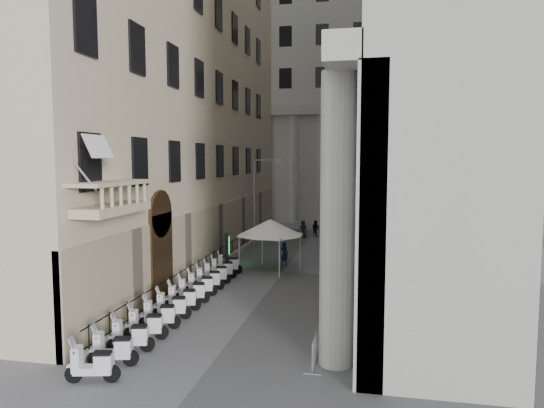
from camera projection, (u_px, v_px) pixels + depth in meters
The scene contains 30 objects.
left_building at pixel (183, 15), 33.27m from camera, with size 5.00×36.00×34.00m, color beige.
far_building at pixel (326, 93), 57.35m from camera, with size 22.00×10.00×30.00m, color #B2B0A8.
iron_fence at pixel (212, 273), 30.28m from camera, with size 0.30×28.00×1.40m, color black, non-canonical shape.
blue_awning at pixel (353, 254), 36.42m from camera, with size 1.60×3.00×3.00m, color navy, non-canonical shape.
flag at pixel (105, 356), 17.53m from camera, with size 1.00×1.40×8.20m, color #9E0C11, non-canonical shape.
scooter_0 at pixel (94, 382), 15.46m from camera, with size 0.56×1.40×1.50m, color silver, non-canonical shape.
scooter_1 at pixel (114, 366), 16.69m from camera, with size 0.56×1.40×1.50m, color silver, non-canonical shape.
scooter_2 at pixel (132, 352), 17.92m from camera, with size 0.56×1.40×1.50m, color silver, non-canonical shape.
scooter_3 at pixel (147, 340), 19.15m from camera, with size 0.56×1.40×1.50m, color silver, non-canonical shape.
scooter_4 at pixel (161, 329), 20.38m from camera, with size 0.56×1.40×1.50m, color silver, non-canonical shape.
scooter_5 at pixel (172, 319), 21.61m from camera, with size 0.56×1.40×1.50m, color silver, non-canonical shape.
scooter_6 at pixel (183, 310), 22.84m from camera, with size 0.56×1.40×1.50m, color silver, non-canonical shape.
scooter_7 at pixel (193, 303), 24.07m from camera, with size 0.56×1.40×1.50m, color silver, non-canonical shape.
scooter_8 at pixel (201, 296), 25.30m from camera, with size 0.56×1.40×1.50m, color silver, non-canonical shape.
scooter_9 at pixel (209, 290), 26.53m from camera, with size 0.56×1.40×1.50m, color silver, non-canonical shape.
scooter_10 at pixel (216, 284), 27.76m from camera, with size 0.56×1.40×1.50m, color silver, non-canonical shape.
scooter_11 at pixel (223, 278), 28.99m from camera, with size 0.56×1.40×1.50m, color silver, non-canonical shape.
scooter_12 at pixel (229, 274), 30.22m from camera, with size 0.56×1.40×1.50m, color silver, non-canonical shape.
barrier_0 at pixel (316, 361), 17.14m from camera, with size 0.60×2.40×1.10m, color #ADAFB5, non-canonical shape.
barrier_1 at pixel (323, 336), 19.59m from camera, with size 0.60×2.40×1.10m, color #ADAFB5, non-canonical shape.
barrier_2 at pixel (328, 316), 22.03m from camera, with size 0.60×2.40×1.10m, color #ADAFB5, non-canonical shape.
barrier_3 at pixel (332, 300), 24.47m from camera, with size 0.60×2.40×1.10m, color #ADAFB5, non-canonical shape.
barrier_4 at pixel (336, 288), 26.91m from camera, with size 0.60×2.40×1.10m, color #ADAFB5, non-canonical shape.
barrier_5 at pixel (339, 277), 29.35m from camera, with size 0.60×2.40×1.10m, color #ADAFB5, non-canonical shape.
security_tent at pixel (266, 226), 31.38m from camera, with size 4.09×4.09×3.33m.
street_lamp at pixel (257, 197), 37.64m from camera, with size 2.33×0.38×7.12m.
info_kiosk at pixel (227, 249), 33.06m from camera, with size 0.54×1.02×2.07m.
pedestrian_a at pixel (284, 254), 32.58m from camera, with size 0.58×0.38×1.59m, color #0D1834.
pedestrian_b at pixel (315, 228), 44.77m from camera, with size 0.74×0.58×1.53m, color black.
pedestrian_c at pixel (303, 229), 44.15m from camera, with size 0.77×0.50×1.58m, color black.
Camera 1 is at (5.30, -10.42, 7.09)m, focal length 32.00 mm.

